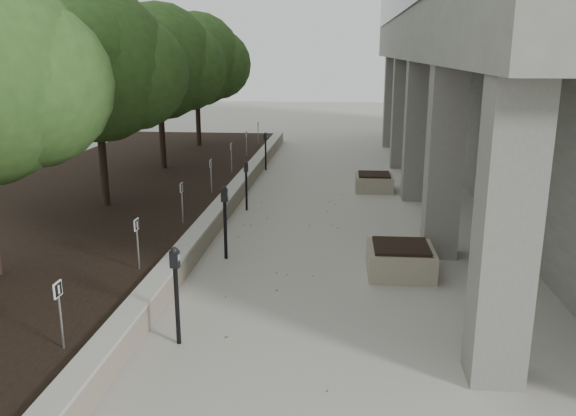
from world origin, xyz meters
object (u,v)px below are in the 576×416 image
at_px(crabapple_tree_5, 197,79).
at_px(parking_meter_2, 177,296).
at_px(planter_front, 400,259).
at_px(crabapple_tree_4, 159,87).
at_px(planter_back, 374,182).
at_px(parking_meter_3, 225,223).
at_px(parking_meter_5, 266,151).
at_px(crabapple_tree_3, 98,98).
at_px(parking_meter_4, 246,186).

xyz_separation_m(crabapple_tree_5, parking_meter_2, (3.73, -16.47, -2.35)).
height_order(parking_meter_2, planter_front, parking_meter_2).
xyz_separation_m(crabapple_tree_4, planter_back, (7.08, -1.00, -2.85)).
height_order(parking_meter_2, parking_meter_3, parking_meter_3).
relative_size(parking_meter_3, parking_meter_5, 1.13).
bearing_deg(crabapple_tree_3, crabapple_tree_4, 90.00).
xyz_separation_m(parking_meter_2, parking_meter_3, (-0.04, 3.78, 0.02)).
distance_m(crabapple_tree_3, parking_meter_3, 5.13).
distance_m(parking_meter_3, planter_front, 3.67).
bearing_deg(crabapple_tree_4, crabapple_tree_3, -90.00).
bearing_deg(parking_meter_2, parking_meter_4, 100.67).
bearing_deg(parking_meter_3, parking_meter_5, 94.76).
bearing_deg(crabapple_tree_5, parking_meter_4, -68.33).
height_order(crabapple_tree_5, parking_meter_3, crabapple_tree_5).
bearing_deg(crabapple_tree_3, planter_front, -23.82).
bearing_deg(parking_meter_4, parking_meter_5, 80.84).
xyz_separation_m(parking_meter_4, planter_front, (3.81, -4.45, -0.39)).
height_order(crabapple_tree_5, parking_meter_5, crabapple_tree_5).
xyz_separation_m(crabapple_tree_5, planter_front, (7.29, -13.22, -2.82)).
height_order(crabapple_tree_5, planter_back, crabapple_tree_5).
bearing_deg(planter_front, parking_meter_2, -137.57).
bearing_deg(crabapple_tree_5, parking_meter_5, -43.28).
distance_m(crabapple_tree_4, parking_meter_3, 8.84).
height_order(parking_meter_3, parking_meter_5, parking_meter_3).
bearing_deg(parking_meter_5, parking_meter_4, -73.99).
bearing_deg(planter_back, parking_meter_2, -107.75).
height_order(parking_meter_2, parking_meter_4, parking_meter_2).
distance_m(crabapple_tree_3, planter_back, 8.61).
distance_m(crabapple_tree_4, parking_meter_2, 12.29).
xyz_separation_m(parking_meter_3, parking_meter_4, (-0.21, 3.92, -0.10)).
xyz_separation_m(crabapple_tree_3, parking_meter_3, (3.69, -2.69, -2.33)).
bearing_deg(parking_meter_5, parking_meter_3, -73.71).
xyz_separation_m(parking_meter_5, planter_front, (4.04, -10.16, -0.40)).
bearing_deg(crabapple_tree_5, crabapple_tree_3, -90.00).
bearing_deg(parking_meter_3, parking_meter_2, -87.31).
distance_m(parking_meter_4, parking_meter_5, 5.71).
height_order(crabapple_tree_5, parking_meter_4, crabapple_tree_5).
bearing_deg(parking_meter_3, planter_back, 65.26).
relative_size(crabapple_tree_4, parking_meter_3, 3.45).
distance_m(crabapple_tree_3, parking_meter_5, 8.04).
height_order(crabapple_tree_3, parking_meter_3, crabapple_tree_3).
height_order(parking_meter_4, parking_meter_5, parking_meter_5).
bearing_deg(planter_front, crabapple_tree_3, 156.18).
bearing_deg(parking_meter_2, parking_meter_3, 99.40).
bearing_deg(crabapple_tree_3, parking_meter_3, -36.07).
xyz_separation_m(crabapple_tree_3, parking_meter_4, (3.48, 1.24, -2.43)).
bearing_deg(crabapple_tree_4, planter_front, -48.43).
bearing_deg(planter_front, planter_back, 91.67).
bearing_deg(crabapple_tree_5, parking_meter_2, -77.25).
xyz_separation_m(crabapple_tree_3, parking_meter_5, (3.25, 6.94, -2.42)).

